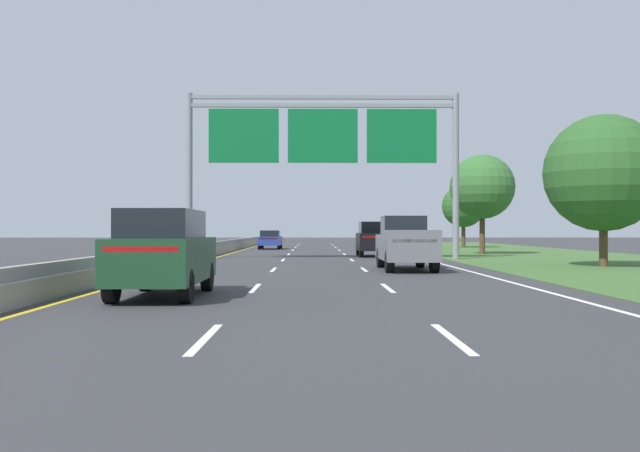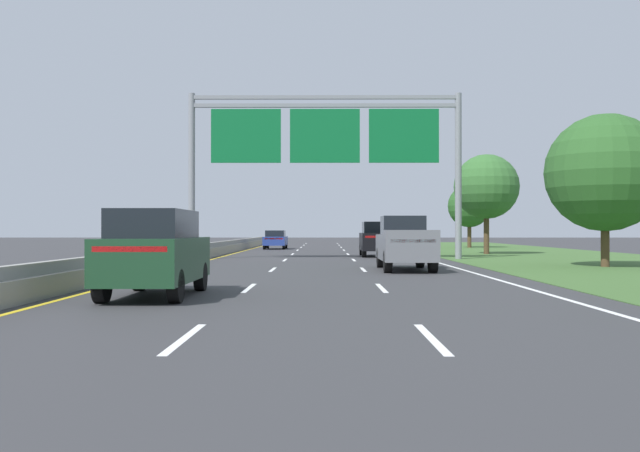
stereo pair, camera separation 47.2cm
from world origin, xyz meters
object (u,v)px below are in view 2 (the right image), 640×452
overhead_sign_gantry (325,142)px  pickup_truck_grey (405,243)px  roadside_tree_far (486,187)px  roadside_tree_distant (469,206)px  roadside_tree_mid (605,173)px  car_blue_left_lane_sedan (276,239)px  car_black_right_lane_suv (376,238)px  car_darkgreen_left_lane_suv (155,252)px

overhead_sign_gantry → pickup_truck_grey: bearing=-72.2°
pickup_truck_grey → roadside_tree_far: roadside_tree_far is taller
roadside_tree_distant → roadside_tree_mid: bearing=-91.6°
car_blue_left_lane_sedan → car_black_right_lane_suv: 17.83m
car_blue_left_lane_sedan → roadside_tree_mid: roadside_tree_mid is taller
pickup_truck_grey → car_black_right_lane_suv: pickup_truck_grey is taller
car_black_right_lane_suv → pickup_truck_grey: bearing=-179.2°
overhead_sign_gantry → roadside_tree_distant: bearing=62.1°
roadside_tree_mid → car_blue_left_lane_sedan: bearing=119.8°
pickup_truck_grey → car_black_right_lane_suv: 14.37m
overhead_sign_gantry → roadside_tree_mid: overhead_sign_gantry is taller
pickup_truck_grey → roadside_tree_far: bearing=-22.3°
pickup_truck_grey → car_black_right_lane_suv: bearing=0.7°
car_black_right_lane_suv → roadside_tree_distant: size_ratio=0.82×
roadside_tree_far → car_blue_left_lane_sedan: bearing=139.6°
roadside_tree_far → car_darkgreen_left_lane_suv: bearing=-117.0°
car_blue_left_lane_sedan → roadside_tree_mid: size_ratio=0.66×
car_blue_left_lane_sedan → pickup_truck_grey: bearing=-166.1°
overhead_sign_gantry → roadside_tree_far: (10.72, 7.94, -1.99)m
roadside_tree_mid → roadside_tree_far: 15.92m
car_black_right_lane_suv → roadside_tree_distant: (9.96, 20.44, 2.67)m
overhead_sign_gantry → roadside_tree_distant: (13.11, 24.76, -2.69)m
pickup_truck_grey → car_darkgreen_left_lane_suv: pickup_truck_grey is taller
overhead_sign_gantry → car_black_right_lane_suv: bearing=53.9°
overhead_sign_gantry → roadside_tree_mid: size_ratio=2.26×
overhead_sign_gantry → car_blue_left_lane_sedan: overhead_sign_gantry is taller
overhead_sign_gantry → roadside_tree_mid: bearing=-33.0°
roadside_tree_far → car_black_right_lane_suv: bearing=-154.5°
car_black_right_lane_suv → roadside_tree_far: size_ratio=0.71×
car_blue_left_lane_sedan → car_black_right_lane_suv: size_ratio=0.94×
roadside_tree_far → roadside_tree_distant: bearing=81.9°
car_black_right_lane_suv → roadside_tree_far: 9.05m
overhead_sign_gantry → car_darkgreen_left_lane_suv: bearing=-101.1°
overhead_sign_gantry → car_blue_left_lane_sedan: 21.75m
car_darkgreen_left_lane_suv → roadside_tree_distant: size_ratio=0.82×
car_darkgreen_left_lane_suv → roadside_tree_far: (14.90, 29.24, 3.38)m
roadside_tree_far → roadside_tree_distant: roadside_tree_far is taller
car_darkgreen_left_lane_suv → roadside_tree_mid: size_ratio=0.71×
roadside_tree_distant → car_darkgreen_left_lane_suv: bearing=-110.6°
overhead_sign_gantry → car_black_right_lane_suv: size_ratio=3.19×
pickup_truck_grey → roadside_tree_distant: (9.89, 34.81, 2.70)m
roadside_tree_distant → overhead_sign_gantry: bearing=-117.9°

